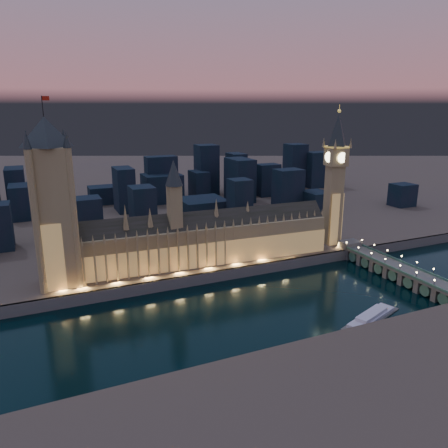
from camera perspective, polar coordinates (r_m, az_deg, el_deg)
name	(u,v)px	position (r m, az deg, el deg)	size (l,w,h in m)	color
ground_plane	(251,303)	(284.85, 3.61, -10.22)	(2000.00, 2000.00, 0.00)	black
north_bank	(110,177)	(766.10, -14.63, 5.98)	(2000.00, 960.00, 8.00)	#4C413B
embankment_wall	(225,275)	(316.99, 0.20, -6.65)	(2000.00, 2.50, 8.00)	#4A5756
palace_of_westminster	(200,239)	(323.54, -3.09, -2.00)	(202.00, 29.40, 78.00)	#987F57
victoria_tower	(52,196)	(294.65, -21.54, 3.44)	(31.68, 31.68, 119.86)	#987F57
elizabeth_tower	(335,168)	(371.58, 14.35, 7.04)	(18.00, 18.00, 114.65)	#987F57
westminster_bridge	(393,269)	(344.66, 21.20, -5.54)	(16.69, 113.00, 15.90)	#4A5756
river_boat	(371,317)	(277.92, 18.69, -11.40)	(49.98, 27.68, 4.50)	#4A5756
city_backdrop	(180,187)	(506.72, -5.79, 4.80)	(486.01, 215.63, 79.67)	black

